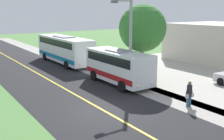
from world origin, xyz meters
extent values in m
plane|color=#548442|center=(0.00, 0.00, 0.00)|extent=(120.00, 120.00, 0.00)
cube|color=black|center=(0.00, 0.00, 0.00)|extent=(8.00, 100.00, 0.01)
cube|color=#9E9991|center=(-5.20, 0.00, 0.00)|extent=(2.40, 100.00, 0.01)
cube|color=gold|center=(0.00, 0.00, 0.01)|extent=(0.16, 100.00, 0.00)
cube|color=white|center=(-4.48, -4.76, 1.57)|extent=(2.35, 6.90, 2.44)
cube|color=maroon|center=(-4.48, -4.76, 0.90)|extent=(2.39, 6.77, 0.44)
cube|color=black|center=(-4.48, -4.76, 2.24)|extent=(2.39, 6.21, 0.70)
cube|color=gray|center=(-4.48, -4.76, 2.85)|extent=(1.41, 2.07, 0.12)
cylinder|color=black|center=(-5.65, -2.62, 0.45)|extent=(0.25, 0.90, 0.90)
cylinder|color=black|center=(-3.30, -2.62, 0.45)|extent=(0.25, 0.90, 0.90)
cylinder|color=black|center=(-5.65, -6.90, 0.45)|extent=(0.25, 0.90, 0.90)
cylinder|color=black|center=(-3.30, -6.90, 0.45)|extent=(0.25, 0.90, 0.90)
sphere|color=#F2EACC|center=(-5.12, -1.29, 0.70)|extent=(0.20, 0.20, 0.20)
sphere|color=#F2EACC|center=(-3.83, -1.29, 0.70)|extent=(0.20, 0.20, 0.20)
cube|color=white|center=(-4.56, -15.85, 1.72)|extent=(2.52, 10.40, 2.73)
cube|color=#0C72A5|center=(-4.56, -15.85, 0.90)|extent=(2.56, 10.19, 0.44)
cube|color=black|center=(-4.56, -15.85, 2.53)|extent=(2.56, 9.36, 0.70)
cube|color=gray|center=(-4.56, -15.85, 3.14)|extent=(1.51, 3.12, 0.12)
cylinder|color=black|center=(-5.82, -12.63, 0.45)|extent=(0.25, 0.90, 0.90)
cylinder|color=black|center=(-3.30, -12.63, 0.45)|extent=(0.25, 0.90, 0.90)
cylinder|color=black|center=(-5.82, -19.07, 0.45)|extent=(0.25, 0.90, 0.90)
cylinder|color=black|center=(-3.30, -19.07, 0.45)|extent=(0.25, 0.90, 0.90)
sphere|color=#F2EACC|center=(-5.25, -10.63, 0.70)|extent=(0.20, 0.20, 0.20)
sphere|color=#F2EACC|center=(-3.87, -10.63, 0.70)|extent=(0.20, 0.20, 0.20)
cylinder|color=#335972|center=(-5.09, 2.40, 0.41)|extent=(0.18, 0.18, 0.83)
cylinder|color=#335972|center=(-4.89, 2.40, 0.41)|extent=(0.18, 0.18, 0.83)
cylinder|color=#262628|center=(-4.99, 2.40, 1.15)|extent=(0.34, 0.34, 0.65)
sphere|color=#8C664C|center=(-4.99, 2.40, 1.59)|extent=(0.22, 0.22, 0.22)
cylinder|color=#262628|center=(-5.17, 2.40, 1.19)|extent=(0.28, 0.10, 0.59)
cube|color=beige|center=(-5.25, 2.45, 0.77)|extent=(0.20, 0.12, 0.28)
cylinder|color=#262628|center=(-4.81, 2.40, 1.19)|extent=(0.28, 0.10, 0.59)
cube|color=beige|center=(-4.73, 2.45, 0.77)|extent=(0.20, 0.12, 0.28)
cylinder|color=#9E9EA3|center=(-5.00, -3.83, 3.52)|extent=(0.24, 0.24, 7.04)
cylinder|color=#9E9EA3|center=(-4.20, -3.83, 6.89)|extent=(1.60, 0.14, 0.14)
cube|color=#59595B|center=(-3.40, -3.83, 6.79)|extent=(0.50, 0.24, 0.20)
cylinder|color=black|center=(-11.23, 0.51, 0.32)|extent=(0.27, 0.66, 0.64)
cylinder|color=brown|center=(-7.40, -5.19, 1.50)|extent=(0.36, 0.36, 2.99)
sphere|color=#387A33|center=(-7.40, -5.19, 4.59)|extent=(4.26, 4.26, 4.26)
camera|label=1|loc=(8.54, 13.35, 6.18)|focal=43.17mm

